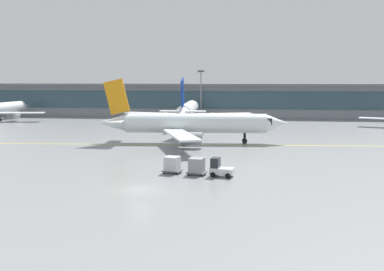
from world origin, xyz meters
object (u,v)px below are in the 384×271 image
Objects in this scene: taxiing_regional_jet at (193,124)px; apron_light_mast_1 at (201,92)px; gate_airplane_1 at (188,110)px; cargo_dolly_lead at (197,166)px; cargo_dolly_trailing at (172,164)px; baggage_tug at (220,169)px.

apron_light_mast_1 reaches higher than taxiing_regional_jet.
cargo_dolly_lead is (8.35, -56.94, -2.30)m from gate_airplane_1.
cargo_dolly_trailing is (5.44, -56.35, -2.30)m from gate_airplane_1.
cargo_dolly_lead is at bearing 180.00° from baggage_tug.
cargo_dolly_trailing is 71.81m from apron_light_mast_1.
apron_light_mast_1 is (-6.73, 72.03, 6.24)m from cargo_dolly_lead.
baggage_tug reaches higher than cargo_dolly_trailing.
taxiing_regional_jet is 25.85m from baggage_tug.
taxiing_regional_jet is at bearing 102.34° from cargo_dolly_trailing.
baggage_tug is at bearing -171.31° from gate_airplane_1.
baggage_tug is 1.19× the size of cargo_dolly_trailing.
gate_airplane_1 is 11.94× the size of baggage_tug.
apron_light_mast_1 reaches higher than gate_airplane_1.
gate_airplane_1 is 57.60m from cargo_dolly_lead.
baggage_tug is at bearing -0.00° from cargo_dolly_lead.
cargo_dolly_lead is at bearing -86.66° from taxiing_regional_jet.
taxiing_regional_jet is 47.83m from apron_light_mast_1.
gate_airplane_1 is 32.84m from taxiing_regional_jet.
taxiing_regional_jet is at bearing -173.30° from gate_airplane_1.
taxiing_regional_jet is at bearing 114.86° from baggage_tug.
cargo_dolly_trailing is at bearing -93.40° from taxiing_regional_jet.
baggage_tug reaches higher than cargo_dolly_lead.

